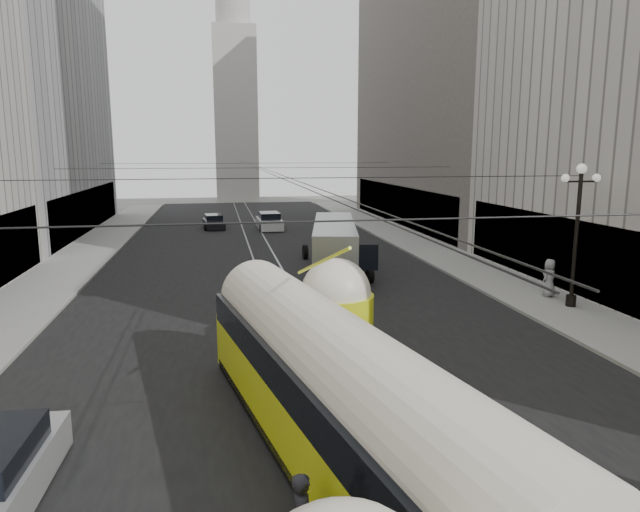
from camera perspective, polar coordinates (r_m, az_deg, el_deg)
name	(u,v)px	position (r m, az deg, el deg)	size (l,w,h in m)	color
road	(265,259)	(37.80, -5.52, -0.34)	(20.00, 85.00, 0.02)	black
sidewalk_left	(85,255)	(42.08, -22.44, 0.12)	(4.00, 72.00, 0.15)	gray
sidewalk_right	(420,245)	(43.76, 9.94, 1.13)	(4.00, 72.00, 0.15)	gray
rail_left	(254,260)	(37.75, -6.65, -0.38)	(0.12, 85.00, 0.04)	gray
rail_right	(276,259)	(37.87, -4.39, -0.30)	(0.12, 85.00, 0.04)	gray
building_left_far	(1,61)	(55.67, -29.26, 16.67)	(12.60, 28.60, 28.60)	#999999
building_right_far	(462,50)	(58.07, 14.03, 19.34)	(12.60, 32.60, 32.60)	#514C47
distant_tower	(235,94)	(84.93, -8.50, 15.71)	(6.00, 6.00, 31.36)	#B2AFA8
lamppost_right_mid	(577,227)	(27.59, 24.31, 2.64)	(1.86, 0.44, 6.37)	black
catenary	(267,170)	(36.16, -5.36, 8.56)	(25.00, 72.00, 0.23)	black
streetcar	(338,394)	(13.00, 1.78, -13.67)	(5.29, 16.00, 3.57)	#D3E013
city_bus	(334,244)	(34.08, 1.44, 1.20)	(4.48, 11.62, 2.87)	#949699
sedan_white_far	(269,222)	(52.36, -5.10, 3.45)	(2.17, 4.95, 1.54)	white
sedan_dark_far	(214,222)	(53.58, -10.58, 3.35)	(2.13, 4.25, 1.29)	black
pedestrian_sidewalk_right	(549,278)	(29.47, 21.95, -2.04)	(0.89, 0.55, 1.82)	gray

